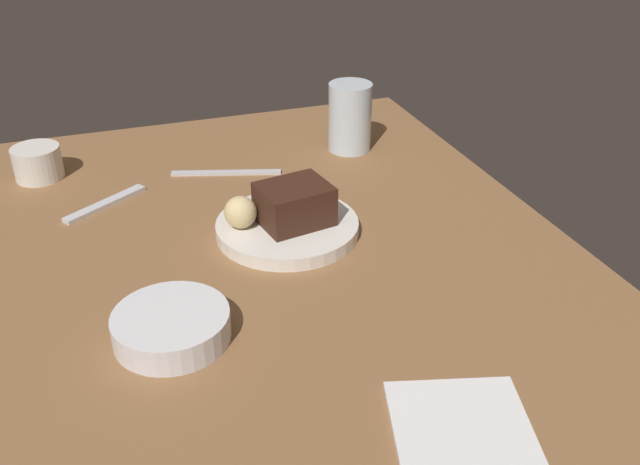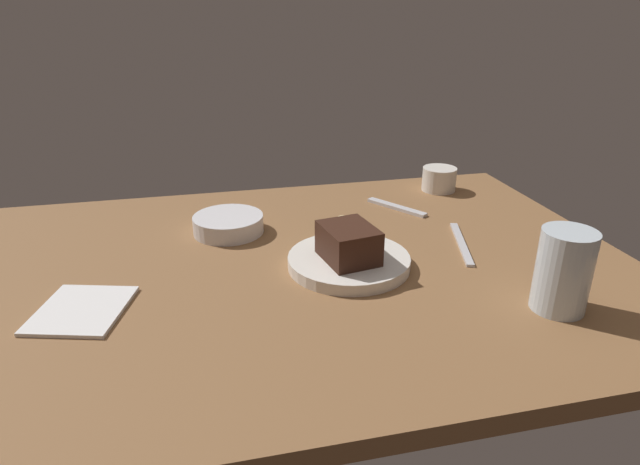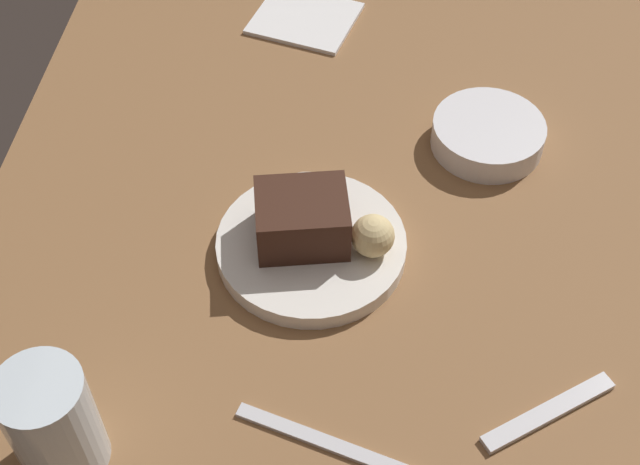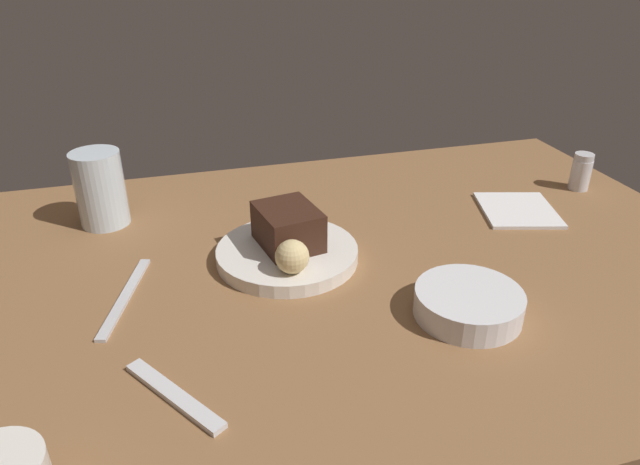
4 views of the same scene
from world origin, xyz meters
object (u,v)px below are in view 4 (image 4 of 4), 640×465
at_px(chocolate_cake_slice, 288,227).
at_px(bread_roll, 292,257).
at_px(side_bowl, 468,303).
at_px(salt_shaker, 581,172).
at_px(folded_napkin, 518,210).
at_px(dessert_plate, 287,254).
at_px(butter_knife, 125,297).
at_px(water_glass, 100,189).
at_px(dessert_spoon, 174,395).

distance_m(chocolate_cake_slice, bread_roll, 0.08).
bearing_deg(chocolate_cake_slice, side_bowl, 131.75).
height_order(salt_shaker, side_bowl, salt_shaker).
distance_m(chocolate_cake_slice, folded_napkin, 0.43).
height_order(dessert_plate, bread_roll, bread_roll).
bearing_deg(dessert_plate, folded_napkin, -172.95).
distance_m(bread_roll, salt_shaker, 0.63).
bearing_deg(salt_shaker, bread_roll, 16.44).
relative_size(bread_roll, salt_shaker, 0.68).
distance_m(chocolate_cake_slice, butter_knife, 0.25).
bearing_deg(water_glass, bread_roll, 133.89).
height_order(dessert_plate, butter_knife, dessert_plate).
height_order(water_glass, side_bowl, water_glass).
bearing_deg(dessert_plate, chocolate_cake_slice, -113.47).
height_order(dessert_plate, dessert_spoon, dessert_plate).
bearing_deg(dessert_spoon, side_bowl, 63.78).
distance_m(chocolate_cake_slice, water_glass, 0.33).
bearing_deg(dessert_plate, water_glass, -37.13).
height_order(chocolate_cake_slice, salt_shaker, chocolate_cake_slice).
xyz_separation_m(dessert_plate, butter_knife, (0.23, 0.04, -0.01)).
bearing_deg(folded_napkin, butter_knife, 8.08).
relative_size(dessert_plate, bread_roll, 4.45).
bearing_deg(chocolate_cake_slice, butter_knife, 12.16).
bearing_deg(water_glass, salt_shaker, 173.89).
bearing_deg(dessert_plate, bread_roll, 83.52).
bearing_deg(dessert_spoon, salt_shaker, 81.07).
bearing_deg(butter_knife, salt_shaker, 117.34).
xyz_separation_m(chocolate_cake_slice, water_glass, (0.27, -0.19, 0.01)).
xyz_separation_m(dessert_spoon, folded_napkin, (-0.61, -0.30, -0.00)).
relative_size(salt_shaker, butter_knife, 0.37).
xyz_separation_m(dessert_plate, chocolate_cake_slice, (-0.00, -0.01, 0.04)).
height_order(salt_shaker, dessert_spoon, salt_shaker).
xyz_separation_m(salt_shaker, folded_napkin, (0.17, 0.06, -0.03)).
distance_m(salt_shaker, folded_napkin, 0.18).
xyz_separation_m(bread_roll, water_glass, (0.26, -0.27, 0.02)).
bearing_deg(dessert_plate, side_bowl, 133.85).
height_order(salt_shaker, folded_napkin, salt_shaker).
bearing_deg(chocolate_cake_slice, dessert_plate, 66.53).
height_order(dessert_plate, chocolate_cake_slice, chocolate_cake_slice).
relative_size(chocolate_cake_slice, water_glass, 0.79).
height_order(chocolate_cake_slice, butter_knife, chocolate_cake_slice).
bearing_deg(chocolate_cake_slice, bread_roll, 81.14).
distance_m(bread_roll, side_bowl, 0.24).
bearing_deg(bread_roll, folded_napkin, -164.54).
relative_size(dessert_plate, water_glass, 1.68).
height_order(dessert_spoon, butter_knife, dessert_spoon).
height_order(dessert_plate, folded_napkin, dessert_plate).
distance_m(water_glass, side_bowl, 0.61).
distance_m(dessert_plate, water_glass, 0.34).
relative_size(salt_shaker, dessert_spoon, 0.47).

